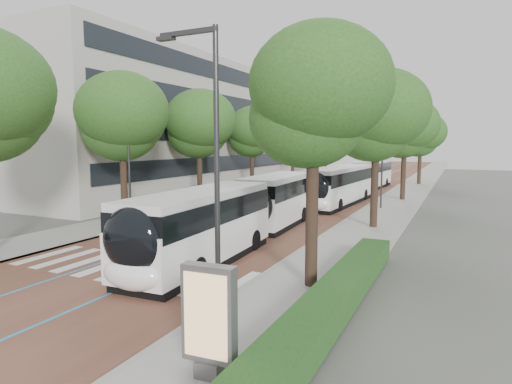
# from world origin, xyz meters

# --- Properties ---
(ground) EXTENTS (160.00, 160.00, 0.00)m
(ground) POSITION_xyz_m (0.00, 0.00, 0.00)
(ground) COLOR #51544C
(ground) RESTS_ON ground
(road) EXTENTS (11.00, 140.00, 0.02)m
(road) POSITION_xyz_m (0.00, 40.00, 0.01)
(road) COLOR brown
(road) RESTS_ON ground
(sidewalk_left) EXTENTS (4.00, 140.00, 0.12)m
(sidewalk_left) POSITION_xyz_m (-7.50, 40.00, 0.06)
(sidewalk_left) COLOR #9A9791
(sidewalk_left) RESTS_ON ground
(sidewalk_right) EXTENTS (4.00, 140.00, 0.12)m
(sidewalk_right) POSITION_xyz_m (7.50, 40.00, 0.06)
(sidewalk_right) COLOR #9A9791
(sidewalk_right) RESTS_ON ground
(kerb_left) EXTENTS (0.20, 140.00, 0.14)m
(kerb_left) POSITION_xyz_m (-5.60, 40.00, 0.06)
(kerb_left) COLOR gray
(kerb_left) RESTS_ON ground
(kerb_right) EXTENTS (0.20, 140.00, 0.14)m
(kerb_right) POSITION_xyz_m (5.60, 40.00, 0.06)
(kerb_right) COLOR gray
(kerb_right) RESTS_ON ground
(zebra_crossing) EXTENTS (10.55, 3.60, 0.01)m
(zebra_crossing) POSITION_xyz_m (0.20, 1.00, 0.03)
(zebra_crossing) COLOR silver
(zebra_crossing) RESTS_ON ground
(lane_line_left) EXTENTS (0.12, 126.00, 0.01)m
(lane_line_left) POSITION_xyz_m (-1.60, 40.00, 0.02)
(lane_line_left) COLOR #2588BC
(lane_line_left) RESTS_ON road
(lane_line_right) EXTENTS (0.12, 126.00, 0.01)m
(lane_line_right) POSITION_xyz_m (1.60, 40.00, 0.02)
(lane_line_right) COLOR #2588BC
(lane_line_right) RESTS_ON road
(office_building) EXTENTS (18.11, 40.00, 14.00)m
(office_building) POSITION_xyz_m (-19.47, 28.00, 7.00)
(office_building) COLOR #ACA89F
(office_building) RESTS_ON ground
(hedge) EXTENTS (1.20, 14.00, 0.80)m
(hedge) POSITION_xyz_m (9.10, 0.00, 0.52)
(hedge) COLOR #184518
(hedge) RESTS_ON sidewalk_right
(streetlight_near) EXTENTS (1.82, 0.20, 8.00)m
(streetlight_near) POSITION_xyz_m (6.62, -3.00, 4.82)
(streetlight_near) COLOR #2C2C2E
(streetlight_near) RESTS_ON sidewalk_right
(streetlight_far) EXTENTS (1.82, 0.20, 8.00)m
(streetlight_far) POSITION_xyz_m (6.62, 22.00, 4.82)
(streetlight_far) COLOR #2C2C2E
(streetlight_far) RESTS_ON sidewalk_right
(lamp_post_left) EXTENTS (0.14, 0.14, 8.00)m
(lamp_post_left) POSITION_xyz_m (-6.10, 8.00, 4.12)
(lamp_post_left) COLOR #2C2C2E
(lamp_post_left) RESTS_ON sidewalk_left
(trees_left) EXTENTS (6.47, 61.25, 10.00)m
(trees_left) POSITION_xyz_m (-7.50, 24.00, 6.72)
(trees_left) COLOR black
(trees_left) RESTS_ON ground
(trees_right) EXTENTS (5.59, 47.16, 8.97)m
(trees_right) POSITION_xyz_m (7.70, 23.31, 6.30)
(trees_right) COLOR black
(trees_right) RESTS_ON ground
(lead_bus) EXTENTS (3.35, 18.49, 3.20)m
(lead_bus) POSITION_xyz_m (2.25, 6.78, 1.63)
(lead_bus) COLOR black
(lead_bus) RESTS_ON ground
(bus_queued_0) EXTENTS (3.21, 12.52, 3.20)m
(bus_queued_0) POSITION_xyz_m (3.17, 22.69, 1.62)
(bus_queued_0) COLOR white
(bus_queued_0) RESTS_ON ground
(bus_queued_1) EXTENTS (3.27, 12.53, 3.20)m
(bus_queued_1) POSITION_xyz_m (2.94, 36.02, 1.62)
(bus_queued_1) COLOR white
(bus_queued_1) RESTS_ON ground
(ad_panel) EXTENTS (1.24, 0.51, 2.52)m
(ad_panel) POSITION_xyz_m (7.63, -4.78, 1.44)
(ad_panel) COLOR #59595B
(ad_panel) RESTS_ON sidewalk_right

